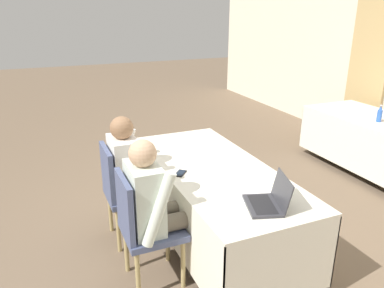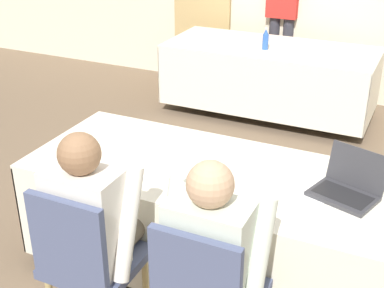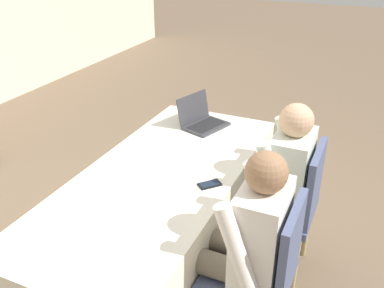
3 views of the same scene
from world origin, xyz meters
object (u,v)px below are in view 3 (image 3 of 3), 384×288
object	(u,v)px
chair_near_left	(263,270)
chair_near_right	(291,204)
cell_phone	(210,184)
person_white_shirt	(277,179)
laptop	(202,121)
person_checkered_shirt	(245,240)

from	to	relation	value
chair_near_left	chair_near_right	bearing A→B (deg)	-180.00
cell_phone	chair_near_right	bearing A→B (deg)	-102.06
chair_near_left	person_white_shirt	distance (m)	0.67
laptop	chair_near_right	world-z (taller)	laptop
chair_near_right	person_white_shirt	xyz separation A→B (m)	(0.00, 0.10, 0.16)
chair_near_left	chair_near_right	world-z (taller)	same
cell_phone	person_checkered_shirt	distance (m)	0.46
laptop	person_checkered_shirt	size ratio (longest dim) A/B	0.33
cell_phone	person_white_shirt	world-z (taller)	person_white_shirt
person_checkered_shirt	person_white_shirt	distance (m)	0.64
cell_phone	chair_near_left	distance (m)	0.58
cell_phone	chair_near_left	xyz separation A→B (m)	(-0.33, -0.43, -0.21)
cell_phone	chair_near_left	size ratio (longest dim) A/B	0.16
cell_phone	person_white_shirt	bearing A→B (deg)	-94.19
laptop	chair_near_left	world-z (taller)	laptop
cell_phone	chair_near_right	world-z (taller)	chair_near_right
chair_near_right	person_checkered_shirt	world-z (taller)	person_checkered_shirt
chair_near_left	person_white_shirt	size ratio (longest dim) A/B	0.78
chair_near_left	person_checkered_shirt	world-z (taller)	person_checkered_shirt
laptop	chair_near_right	bearing A→B (deg)	-101.21
cell_phone	chair_near_left	world-z (taller)	chair_near_left
laptop	cell_phone	size ratio (longest dim) A/B	2.67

